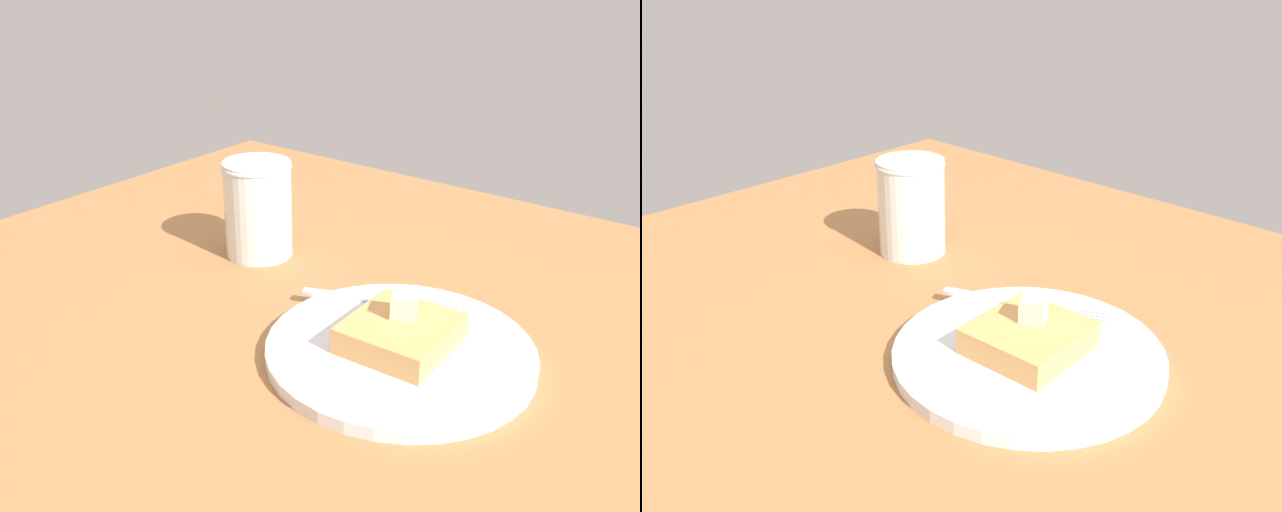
% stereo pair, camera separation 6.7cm
% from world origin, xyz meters
% --- Properties ---
extents(table_surface, '(0.92, 0.92, 0.02)m').
position_xyz_m(table_surface, '(0.00, 0.00, 0.01)').
color(table_surface, '#A16A3D').
rests_on(table_surface, ground).
extents(plate, '(0.23, 0.23, 0.01)m').
position_xyz_m(plate, '(0.10, 0.04, 0.03)').
color(plate, silver).
rests_on(plate, table_surface).
extents(toast_slice_center, '(0.08, 0.09, 0.02)m').
position_xyz_m(toast_slice_center, '(0.10, 0.04, 0.05)').
color(toast_slice_center, tan).
rests_on(toast_slice_center, plate).
extents(butter_pat_primary, '(0.03, 0.03, 0.02)m').
position_xyz_m(butter_pat_primary, '(0.09, 0.05, 0.07)').
color(butter_pat_primary, '#F8EEC2').
rests_on(butter_pat_primary, toast_slice_center).
extents(fork, '(0.15, 0.07, 0.00)m').
position_xyz_m(fork, '(0.06, 0.10, 0.04)').
color(fork, silver).
rests_on(fork, plate).
extents(syrup_jar, '(0.07, 0.07, 0.11)m').
position_xyz_m(syrup_jar, '(-0.14, 0.13, 0.07)').
color(syrup_jar, '#552808').
rests_on(syrup_jar, table_surface).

